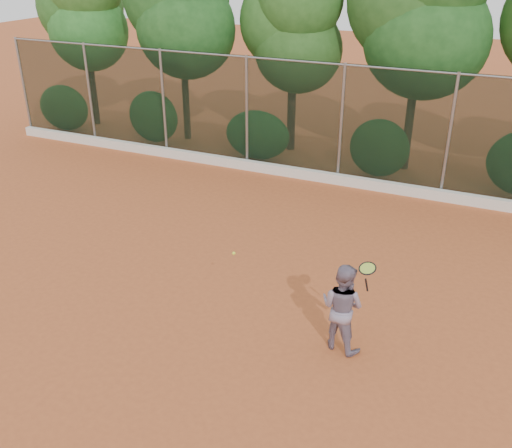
% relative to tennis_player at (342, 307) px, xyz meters
% --- Properties ---
extents(ground, '(80.00, 80.00, 0.00)m').
position_rel_tennis_player_xyz_m(ground, '(-2.32, 0.56, -0.82)').
color(ground, '#B7572B').
rests_on(ground, ground).
extents(concrete_curb, '(24.00, 0.20, 0.30)m').
position_rel_tennis_player_xyz_m(concrete_curb, '(-2.32, 7.38, -0.67)').
color(concrete_curb, silver).
rests_on(concrete_curb, ground).
extents(tennis_player, '(0.93, 0.80, 1.65)m').
position_rel_tennis_player_xyz_m(tennis_player, '(0.00, 0.00, 0.00)').
color(tennis_player, gray).
rests_on(tennis_player, ground).
extents(chainlink_fence, '(24.09, 0.09, 3.50)m').
position_rel_tennis_player_xyz_m(chainlink_fence, '(-2.32, 7.56, 1.03)').
color(chainlink_fence, black).
rests_on(chainlink_fence, ground).
extents(foliage_backdrop, '(23.70, 3.63, 7.55)m').
position_rel_tennis_player_xyz_m(foliage_backdrop, '(-2.87, 9.54, 3.58)').
color(foliage_backdrop, '#3B2616').
rests_on(foliage_backdrop, ground).
extents(tennis_racket, '(0.36, 0.35, 0.56)m').
position_rel_tennis_player_xyz_m(tennis_racket, '(0.38, -0.07, 0.86)').
color(tennis_racket, black).
rests_on(tennis_racket, ground).
extents(tennis_ball_in_flight, '(0.06, 0.06, 0.06)m').
position_rel_tennis_player_xyz_m(tennis_ball_in_flight, '(-2.17, 0.22, 0.45)').
color(tennis_ball_in_flight, '#E7F938').
rests_on(tennis_ball_in_flight, ground).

